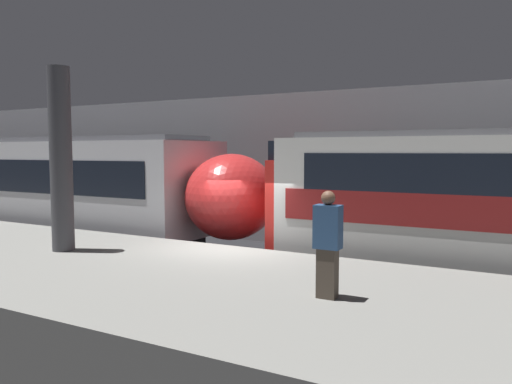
{
  "coord_description": "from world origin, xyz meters",
  "views": [
    {
      "loc": [
        5.83,
        -9.47,
        3.21
      ],
      "look_at": [
        0.16,
        0.84,
        2.25
      ],
      "focal_mm": 35.0,
      "sensor_mm": 36.0,
      "label": 1
    }
  ],
  "objects": [
    {
      "name": "ground_plane",
      "position": [
        0.0,
        0.0,
        0.0
      ],
      "size": [
        120.0,
        120.0,
        0.0
      ],
      "primitive_type": "plane",
      "color": "black"
    },
    {
      "name": "person_waiting",
      "position": [
        3.32,
        -2.76,
        1.91
      ],
      "size": [
        0.38,
        0.24,
        1.56
      ],
      "color": "#473D33",
      "rests_on": "platform"
    },
    {
      "name": "platform",
      "position": [
        0.0,
        -2.67,
        0.55
      ],
      "size": [
        40.0,
        5.34,
        1.09
      ],
      "color": "slate",
      "rests_on": "ground"
    },
    {
      "name": "support_pillar_near",
      "position": [
        -2.89,
        -2.19,
        3.04
      ],
      "size": [
        0.46,
        0.46,
        3.89
      ],
      "color": "#47474C",
      "rests_on": "platform"
    },
    {
      "name": "train_modern",
      "position": [
        -9.54,
        2.11,
        1.89
      ],
      "size": [
        18.18,
        3.07,
        3.67
      ],
      "color": "black",
      "rests_on": "ground"
    },
    {
      "name": "station_rear_barrier",
      "position": [
        0.0,
        6.12,
        2.6
      ],
      "size": [
        50.0,
        0.15,
        5.19
      ],
      "color": "#939399",
      "rests_on": "ground"
    }
  ]
}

